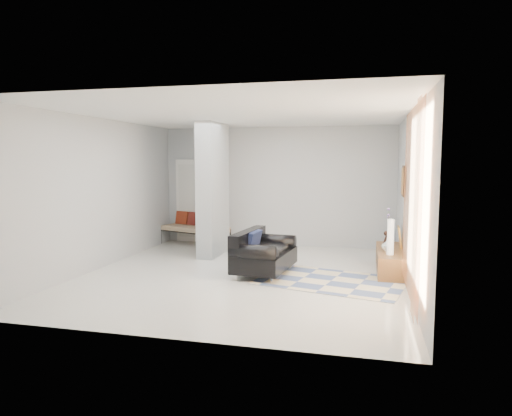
# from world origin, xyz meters

# --- Properties ---
(floor) EXTENTS (6.00, 6.00, 0.00)m
(floor) POSITION_xyz_m (0.00, 0.00, 0.00)
(floor) COLOR silver
(floor) RESTS_ON ground
(ceiling) EXTENTS (6.00, 6.00, 0.00)m
(ceiling) POSITION_xyz_m (0.00, 0.00, 2.80)
(ceiling) COLOR white
(ceiling) RESTS_ON wall_back
(wall_back) EXTENTS (6.00, 0.00, 6.00)m
(wall_back) POSITION_xyz_m (0.00, 3.00, 1.40)
(wall_back) COLOR #B5B8BA
(wall_back) RESTS_ON ground
(wall_front) EXTENTS (6.00, 0.00, 6.00)m
(wall_front) POSITION_xyz_m (0.00, -3.00, 1.40)
(wall_front) COLOR #B5B8BA
(wall_front) RESTS_ON ground
(wall_left) EXTENTS (0.00, 6.00, 6.00)m
(wall_left) POSITION_xyz_m (-2.75, 0.00, 1.40)
(wall_left) COLOR #B5B8BA
(wall_left) RESTS_ON ground
(wall_right) EXTENTS (0.00, 6.00, 6.00)m
(wall_right) POSITION_xyz_m (2.75, 0.00, 1.40)
(wall_right) COLOR #B5B8BA
(wall_right) RESTS_ON ground
(partition_column) EXTENTS (0.35, 1.20, 2.80)m
(partition_column) POSITION_xyz_m (-1.10, 1.60, 1.40)
(partition_column) COLOR #9EA3A5
(partition_column) RESTS_ON floor
(hallway_door) EXTENTS (0.85, 0.06, 2.04)m
(hallway_door) POSITION_xyz_m (-2.10, 2.96, 1.02)
(hallway_door) COLOR white
(hallway_door) RESTS_ON floor
(curtain) EXTENTS (0.00, 2.55, 2.55)m
(curtain) POSITION_xyz_m (2.67, -1.15, 1.45)
(curtain) COLOR #FF8B43
(curtain) RESTS_ON wall_right
(wall_art) EXTENTS (0.04, 0.45, 0.55)m
(wall_art) POSITION_xyz_m (2.72, 0.90, 1.65)
(wall_art) COLOR #3F2311
(wall_art) RESTS_ON wall_right
(media_console) EXTENTS (0.45, 1.73, 0.80)m
(media_console) POSITION_xyz_m (2.52, 0.90, 0.20)
(media_console) COLOR brown
(media_console) RESTS_ON floor
(loveseat) EXTENTS (0.98, 1.51, 0.76)m
(loveseat) POSITION_xyz_m (0.28, 0.22, 0.36)
(loveseat) COLOR silver
(loveseat) RESTS_ON floor
(daybed) EXTENTS (1.77, 1.16, 0.77)m
(daybed) POSITION_xyz_m (-1.92, 2.61, 0.42)
(daybed) COLOR black
(daybed) RESTS_ON floor
(area_rug) EXTENTS (2.64, 2.06, 0.01)m
(area_rug) POSITION_xyz_m (1.54, -0.07, 0.01)
(area_rug) COLOR beige
(area_rug) RESTS_ON floor
(cylinder_lamp) EXTENTS (0.11, 0.11, 0.61)m
(cylinder_lamp) POSITION_xyz_m (2.50, 0.44, 0.71)
(cylinder_lamp) COLOR silver
(cylinder_lamp) RESTS_ON media_console
(bronze_figurine) EXTENTS (0.14, 0.14, 0.26)m
(bronze_figurine) POSITION_xyz_m (2.47, 1.44, 0.53)
(bronze_figurine) COLOR #331E16
(bronze_figurine) RESTS_ON media_console
(vase) EXTENTS (0.21, 0.21, 0.21)m
(vase) POSITION_xyz_m (2.47, 0.79, 0.51)
(vase) COLOR white
(vase) RESTS_ON media_console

